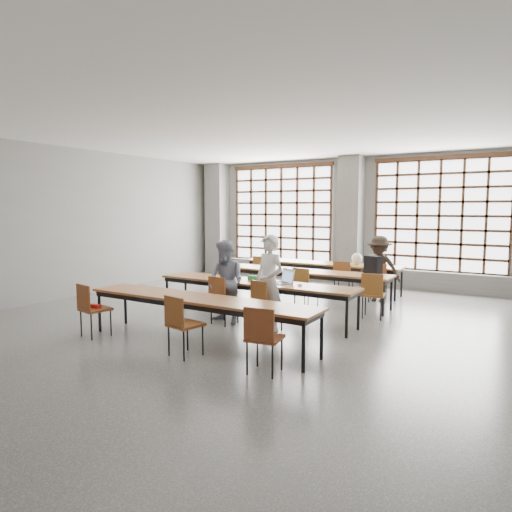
{
  "coord_description": "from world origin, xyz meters",
  "views": [
    {
      "loc": [
        4.28,
        -6.8,
        2.09
      ],
      "look_at": [
        -0.1,
        0.4,
        1.21
      ],
      "focal_mm": 32.0,
      "sensor_mm": 36.0,
      "label": 1
    }
  ],
  "objects": [
    {
      "name": "red_pouch",
      "position": [
        -1.76,
        -1.92,
        0.5
      ],
      "size": [
        0.2,
        0.08,
        0.06
      ],
      "primitive_type": "cube",
      "rotation": [
        0.0,
        0.0,
        -0.0
      ],
      "color": "#A21A14",
      "rests_on": "chair_near_left"
    },
    {
      "name": "chair_back_left",
      "position": [
        -1.61,
        3.17,
        0.54
      ],
      "size": [
        0.51,
        0.52,
        0.88
      ],
      "color": "brown",
      "rests_on": "floor"
    },
    {
      "name": "student_back",
      "position": [
        1.37,
        3.3,
        0.74
      ],
      "size": [
        1.0,
        0.63,
        1.48
      ],
      "primitive_type": "imported",
      "rotation": [
        0.0,
        0.0,
        0.08
      ],
      "color": "black",
      "rests_on": "floor"
    },
    {
      "name": "chair_front_left",
      "position": [
        -0.44,
        -0.23,
        0.54
      ],
      "size": [
        0.47,
        0.48,
        0.88
      ],
      "color": "brown",
      "rests_on": "floor"
    },
    {
      "name": "column_mid",
      "position": [
        0.0,
        5.22,
        1.75
      ],
      "size": [
        0.6,
        0.55,
        3.5
      ],
      "primitive_type": "cube",
      "color": "#575754",
      "rests_on": "floor"
    },
    {
      "name": "desk_row_a",
      "position": [
        -0.23,
        3.8,
        0.66
      ],
      "size": [
        4.0,
        0.7,
        0.73
      ],
      "color": "brown",
      "rests_on": "floor"
    },
    {
      "name": "wall_left",
      "position": [
        -5.0,
        0.0,
        1.75
      ],
      "size": [
        0.0,
        11.0,
        11.0
      ],
      "primitive_type": "plane",
      "rotation": [
        1.57,
        0.0,
        1.57
      ],
      "color": "slate",
      "rests_on": "floor"
    },
    {
      "name": "mouse",
      "position": [
        0.82,
        0.38,
        0.75
      ],
      "size": [
        0.11,
        0.09,
        0.04
      ],
      "primitive_type": "ellipsoid",
      "rotation": [
        0.0,
        0.0,
        -0.3
      ],
      "color": "white",
      "rests_on": "desk_row_c"
    },
    {
      "name": "student_male",
      "position": [
        0.47,
        -0.1,
        0.82
      ],
      "size": [
        0.68,
        0.53,
        1.65
      ],
      "primitive_type": "imported",
      "rotation": [
        0.0,
        0.0,
        -0.25
      ],
      "color": "white",
      "rests_on": "floor"
    },
    {
      "name": "chair_back_mid",
      "position": [
        0.58,
        3.17,
        0.54
      ],
      "size": [
        0.46,
        0.46,
        0.88
      ],
      "color": "brown",
      "rests_on": "floor"
    },
    {
      "name": "chair_mid_right",
      "position": [
        1.76,
        1.61,
        0.54
      ],
      "size": [
        0.48,
        0.48,
        0.88
      ],
      "color": "brown",
      "rests_on": "floor"
    },
    {
      "name": "backpack",
      "position": [
        1.54,
        2.28,
        0.93
      ],
      "size": [
        0.37,
        0.3,
        0.4
      ],
      "primitive_type": "cube",
      "rotation": [
        0.0,
        0.0,
        -0.35
      ],
      "color": "black",
      "rests_on": "desk_row_b"
    },
    {
      "name": "chair_front_right",
      "position": [
        0.45,
        -0.23,
        0.54
      ],
      "size": [
        0.53,
        0.53,
        0.88
      ],
      "color": "brown",
      "rests_on": "floor"
    },
    {
      "name": "column_left",
      "position": [
        -4.5,
        5.22,
        1.75
      ],
      "size": [
        0.6,
        0.55,
        3.5
      ],
      "primitive_type": "cube",
      "color": "#575754",
      "rests_on": "floor"
    },
    {
      "name": "chair_near_right",
      "position": [
        1.46,
        -2.0,
        0.54
      ],
      "size": [
        0.48,
        0.48,
        0.88
      ],
      "color": "brown",
      "rests_on": "floor"
    },
    {
      "name": "desk_row_c",
      "position": [
        -0.13,
        0.4,
        0.66
      ],
      "size": [
        4.0,
        0.7,
        0.73
      ],
      "color": "brown",
      "rests_on": "floor"
    },
    {
      "name": "window_right",
      "position": [
        2.25,
        5.42,
        1.9
      ],
      "size": [
        3.32,
        0.12,
        3.0
      ],
      "color": "white",
      "rests_on": "wall_back"
    },
    {
      "name": "chair_near_left",
      "position": [
        -1.77,
        -2.0,
        0.54
      ],
      "size": [
        0.49,
        0.5,
        0.88
      ],
      "color": "brown",
      "rests_on": "floor"
    },
    {
      "name": "paper_sheet_a",
      "position": [
        -0.66,
        2.28,
        0.73
      ],
      "size": [
        0.34,
        0.28,
        0.0
      ],
      "primitive_type": "cube",
      "rotation": [
        0.0,
        0.0,
        -0.25
      ],
      "color": "silver",
      "rests_on": "desk_row_b"
    },
    {
      "name": "student_female",
      "position": [
        -0.43,
        -0.1,
        0.76
      ],
      "size": [
        0.82,
        0.68,
        1.52
      ],
      "primitive_type": "imported",
      "rotation": [
        0.0,
        0.0,
        -0.15
      ],
      "color": "navy",
      "rests_on": "floor"
    },
    {
      "name": "floor",
      "position": [
        0.0,
        0.0,
        0.0
      ],
      "size": [
        11.0,
        11.0,
        0.0
      ],
      "primitive_type": "plane",
      "color": "#494947",
      "rests_on": "ground"
    },
    {
      "name": "phone",
      "position": [
        0.05,
        0.3,
        0.74
      ],
      "size": [
        0.13,
        0.06,
        0.01
      ],
      "primitive_type": "cube",
      "rotation": [
        0.0,
        0.0,
        -0.03
      ],
      "color": "black",
      "rests_on": "desk_row_c"
    },
    {
      "name": "ceiling",
      "position": [
        0.0,
        0.0,
        3.5
      ],
      "size": [
        11.0,
        11.0,
        0.0
      ],
      "primitive_type": "plane",
      "rotation": [
        3.14,
        0.0,
        0.0
      ],
      "color": "silver",
      "rests_on": "floor"
    },
    {
      "name": "paper_sheet_b",
      "position": [
        -0.36,
        2.18,
        0.73
      ],
      "size": [
        0.36,
        0.32,
        0.0
      ],
      "primitive_type": "cube",
      "rotation": [
        0.0,
        0.0,
        -0.47
      ],
      "color": "silver",
      "rests_on": "desk_row_b"
    },
    {
      "name": "chair_mid_left",
      "position": [
        -1.64,
        1.61,
        0.54
      ],
      "size": [
        0.5,
        0.5,
        0.88
      ],
      "color": "brown",
      "rests_on": "floor"
    },
    {
      "name": "desk_row_b",
      "position": [
        -0.06,
        2.23,
        0.66
      ],
      "size": [
        4.0,
        0.7,
        0.73
      ],
      "color": "brown",
      "rests_on": "floor"
    },
    {
      "name": "plastic_bag",
      "position": [
        0.67,
        3.85,
        0.87
      ],
      "size": [
        0.3,
        0.26,
        0.29
      ],
      "primitive_type": "ellipsoid",
      "rotation": [
        0.0,
        0.0,
        0.23
      ],
      "color": "silver",
      "rests_on": "desk_row_a"
    },
    {
      "name": "chair_near_mid",
      "position": [
        0.13,
        -2.0,
        0.54
      ],
      "size": [
        0.49,
        0.5,
        0.88
      ],
      "color": "brown",
      "rests_on": "floor"
    },
    {
      "name": "chair_back_right",
      "position": [
        1.39,
        3.17,
        0.54
      ],
      "size": [
        0.49,
        0.49,
        0.88
      ],
      "color": "maroon",
      "rests_on": "floor"
    },
    {
      "name": "sill_ledge",
      "position": [
        0.0,
        5.3,
        0.25
      ],
      "size": [
        9.8,
        0.35,
        0.5
      ],
      "primitive_type": "cube",
      "color": "#575754",
      "rests_on": "floor"
    },
    {
      "name": "green_box",
      "position": [
        -0.18,
        0.48,
        0.78
      ],
      "size": [
        0.26,
        0.11,
        0.09
      ],
      "primitive_type": "cube",
      "rotation": [
        0.0,
        0.0,
        0.1
      ],
      "color": "#2B8535",
      "rests_on": "desk_row_c"
    },
    {
      "name": "laptop_back",
      "position": [
        1.12,
        3.91,
        0.79
      ],
      "size": [
        0.39,
        0.34,
        0.26
      ],
      "color": "#B3B2B7",
      "rests_on": "desk_row_a"
    },
    {
      "name": "paper_sheet_c",
      "position": [
        0.04,
        2.23,
        0.73
      ],
      "size": [
        0.34,
        0.28,
        0.0
      ],
      "primitive_type": "cube",
      "rotation": [
        0.0,
        0.0,
        -0.28
      ],
      "color": "white",
      "rests_on": "desk_row_b"
    },
    {
      "name": "chair_mid_centre",
      "position": [
        0.33,
        1.61,
        0.54
      ],
      "size": [
        0.49,
        0.5,
        0.88
      ],
      "color": "brown",
      "rests_on": "floor"
    },
    {
      "name": "window_left",
      "position": [
        -2.25,
        5.42,
        1.9
      ],
      "size": [
        3.32,
        0.12,
        3.0
      ],
      "color": "white",
      "rests_on": "wall_back"
    },
    {
      "name": "laptop_front",
      "position": [
        0.45,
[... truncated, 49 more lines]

